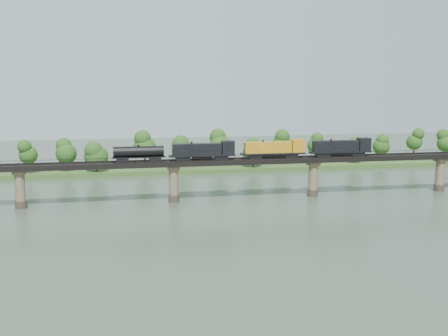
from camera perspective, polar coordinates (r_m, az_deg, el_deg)
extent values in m
plane|color=#354437|center=(125.89, -3.69, -6.36)|extent=(400.00, 400.00, 0.00)
cube|color=#325321|center=(208.54, -6.66, 0.00)|extent=(300.00, 24.00, 1.60)
cylinder|color=#473A2D|center=(155.88, -19.92, -3.50)|extent=(3.00, 3.00, 2.00)
cylinder|color=#826F55|center=(155.00, -20.01, -1.88)|extent=(2.60, 2.60, 9.00)
cube|color=#826F55|center=(154.33, -20.09, -0.42)|extent=(3.20, 3.20, 1.00)
cylinder|color=#473A2D|center=(154.62, -5.11, -3.08)|extent=(3.00, 3.00, 2.00)
cylinder|color=#826F55|center=(153.74, -5.13, -1.44)|extent=(2.60, 2.60, 9.00)
cube|color=#826F55|center=(153.06, -5.15, 0.03)|extent=(3.20, 3.20, 1.00)
cylinder|color=#473A2D|center=(163.45, 8.99, -2.50)|extent=(3.00, 3.00, 2.00)
cylinder|color=#826F55|center=(162.62, 9.03, -0.94)|extent=(2.60, 2.60, 9.00)
cube|color=#826F55|center=(161.98, 9.07, 0.45)|extent=(3.20, 3.20, 1.00)
cylinder|color=#473A2D|center=(180.90, 21.00, -1.88)|extent=(3.00, 3.00, 2.00)
cylinder|color=#826F55|center=(180.15, 21.08, -0.47)|extent=(2.60, 2.60, 9.00)
cube|color=#826F55|center=(179.57, 21.15, 0.79)|extent=(3.20, 3.20, 1.00)
cube|color=black|center=(152.87, -5.16, 0.49)|extent=(220.00, 5.00, 1.50)
cube|color=black|center=(152.01, -5.14, 0.76)|extent=(220.00, 0.12, 0.16)
cube|color=black|center=(153.48, -5.19, 0.84)|extent=(220.00, 0.12, 0.16)
cube|color=black|center=(150.29, -5.07, 0.90)|extent=(220.00, 0.10, 0.10)
cube|color=black|center=(155.02, -5.26, 1.15)|extent=(220.00, 0.10, 0.10)
cube|color=black|center=(150.34, -5.07, 0.77)|extent=(0.08, 0.08, 0.70)
cube|color=black|center=(155.07, -5.26, 1.02)|extent=(0.08, 0.08, 0.70)
cylinder|color=#382619|center=(201.16, -19.20, -0.04)|extent=(0.70, 0.70, 3.51)
sphere|color=#1E4614|center=(200.51, -19.27, 1.28)|extent=(6.31, 6.31, 6.31)
sphere|color=#1E4614|center=(200.16, -19.32, 2.11)|extent=(4.73, 4.73, 4.73)
cylinder|color=#382619|center=(202.25, -15.69, 0.15)|extent=(0.70, 0.70, 3.34)
sphere|color=#1E4614|center=(201.63, -15.74, 1.40)|extent=(7.18, 7.18, 7.18)
sphere|color=#1E4614|center=(201.29, -15.77, 2.19)|extent=(5.39, 5.39, 5.39)
cylinder|color=#382619|center=(199.02, -12.81, 0.04)|extent=(0.70, 0.70, 2.83)
sphere|color=#1E4614|center=(198.48, -12.85, 1.12)|extent=(8.26, 8.26, 8.26)
sphere|color=#1E4614|center=(198.18, -12.87, 1.79)|extent=(6.19, 6.19, 6.19)
cylinder|color=#382619|center=(205.52, -8.03, 0.62)|extent=(0.70, 0.70, 3.96)
sphere|color=#1E4614|center=(204.82, -8.06, 2.09)|extent=(8.07, 8.07, 8.07)
sphere|color=#1E4614|center=(204.45, -8.08, 3.01)|extent=(6.05, 6.05, 6.05)
cylinder|color=#382619|center=(205.18, -4.22, 0.58)|extent=(0.70, 0.70, 3.27)
sphere|color=#1E4614|center=(204.58, -4.24, 1.78)|extent=(8.03, 8.03, 8.03)
sphere|color=#1E4614|center=(204.25, -4.25, 2.54)|extent=(6.02, 6.02, 6.02)
cylinder|color=#382619|center=(208.37, -0.40, 0.82)|extent=(0.70, 0.70, 3.92)
sphere|color=#1E4614|center=(207.68, -0.40, 2.25)|extent=(8.29, 8.29, 8.29)
sphere|color=#1E4614|center=(207.32, -0.40, 3.15)|extent=(6.21, 6.21, 6.21)
cylinder|color=#382619|center=(204.00, 2.98, 0.50)|extent=(0.70, 0.70, 3.02)
sphere|color=#1E4614|center=(203.44, 2.99, 1.63)|extent=(7.74, 7.74, 7.74)
sphere|color=#1E4614|center=(203.13, 3.00, 2.33)|extent=(5.80, 5.80, 5.80)
cylinder|color=#382619|center=(215.71, 5.84, 1.04)|extent=(0.70, 0.70, 3.80)
sphere|color=#1E4614|center=(215.06, 5.86, 2.38)|extent=(7.47, 7.47, 7.47)
sphere|color=#1E4614|center=(214.72, 5.87, 3.22)|extent=(5.60, 5.60, 5.60)
cylinder|color=#382619|center=(220.26, 9.23, 1.08)|extent=(0.70, 0.70, 3.38)
sphere|color=#1E4614|center=(219.69, 9.26, 2.25)|extent=(6.23, 6.23, 6.23)
sphere|color=#1E4614|center=(219.38, 9.28, 2.98)|extent=(4.67, 4.67, 4.67)
cylinder|color=#382619|center=(220.12, 13.14, 0.88)|extent=(0.70, 0.70, 2.77)
sphere|color=#1E4614|center=(219.64, 13.18, 1.83)|extent=(7.04, 7.04, 7.04)
sphere|color=#1E4614|center=(219.37, 13.20, 2.43)|extent=(5.28, 5.28, 5.28)
cylinder|color=#382619|center=(230.40, 15.64, 1.16)|extent=(0.70, 0.70, 2.94)
sphere|color=#1E4614|center=(229.92, 15.68, 2.13)|extent=(6.73, 6.73, 6.73)
sphere|color=#1E4614|center=(229.65, 15.70, 2.73)|extent=(5.05, 5.05, 5.05)
cylinder|color=#382619|center=(233.00, 18.69, 1.22)|extent=(0.70, 0.70, 3.94)
sphere|color=#1E4614|center=(232.39, 18.75, 2.51)|extent=(6.17, 6.17, 6.17)
sphere|color=#1E4614|center=(232.06, 18.80, 3.31)|extent=(4.62, 4.62, 4.62)
cylinder|color=#382619|center=(235.28, 21.51, 1.12)|extent=(0.70, 0.70, 3.77)
sphere|color=#1E4614|center=(234.69, 21.58, 2.33)|extent=(6.60, 6.60, 6.60)
sphere|color=#1E4614|center=(234.37, 21.62, 3.10)|extent=(4.95, 4.95, 4.95)
cube|color=black|center=(166.61, 13.38, 1.43)|extent=(3.82, 2.29, 1.05)
cube|color=black|center=(162.58, 10.00, 1.36)|extent=(3.82, 2.29, 1.05)
cube|color=black|center=(164.44, 11.72, 1.63)|extent=(18.15, 2.87, 0.48)
cube|color=black|center=(163.68, 11.27, 2.23)|extent=(13.37, 2.58, 3.06)
cube|color=black|center=(167.08, 14.01, 2.37)|extent=(3.44, 2.87, 3.63)
cylinder|color=black|center=(164.50, 11.71, 1.45)|extent=(5.73, 1.34, 1.34)
cube|color=black|center=(159.43, 6.79, 1.28)|extent=(3.82, 2.29, 1.05)
cube|color=black|center=(156.57, 3.12, 1.19)|extent=(3.82, 2.29, 1.05)
cube|color=black|center=(157.83, 4.98, 1.48)|extent=(18.15, 2.87, 0.48)
cube|color=orange|center=(157.22, 4.48, 2.10)|extent=(13.37, 2.58, 3.06)
cube|color=orange|center=(159.68, 7.46, 2.26)|extent=(3.44, 2.87, 3.63)
cylinder|color=black|center=(157.90, 4.97, 1.29)|extent=(5.73, 1.34, 1.34)
cube|color=black|center=(154.54, -0.31, 1.10)|extent=(3.82, 2.29, 1.05)
cube|color=black|center=(152.97, -4.18, 0.99)|extent=(3.82, 2.29, 1.05)
cube|color=black|center=(153.57, -2.24, 1.29)|extent=(18.15, 2.87, 0.48)
cube|color=black|center=(153.14, -2.77, 1.93)|extent=(13.37, 2.58, 3.06)
cube|color=black|center=(154.55, 0.38, 2.12)|extent=(3.44, 2.87, 3.63)
cylinder|color=black|center=(153.64, -2.24, 1.10)|extent=(5.73, 1.34, 1.34)
cube|color=black|center=(152.27, -7.04, 0.91)|extent=(3.34, 2.10, 1.05)
cube|color=black|center=(151.94, -10.28, 0.81)|extent=(3.34, 2.10, 1.05)
cube|color=black|center=(151.96, -8.66, 1.09)|extent=(14.33, 2.29, 0.29)
cylinder|color=black|center=(151.76, -8.68, 1.67)|extent=(13.37, 2.87, 2.87)
cylinder|color=black|center=(151.57, -8.69, 2.24)|extent=(0.67, 0.67, 0.48)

